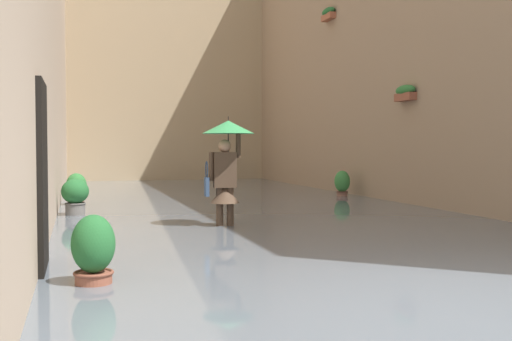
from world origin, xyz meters
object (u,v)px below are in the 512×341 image
potted_plant_near_right (76,190)px  potted_plant_near_left (342,184)px  potted_plant_mid_right (93,254)px  person_wading (226,156)px  potted_plant_far_right (75,198)px

potted_plant_near_right → potted_plant_near_left: bearing=-174.7°
potted_plant_mid_right → potted_plant_near_left: 11.37m
potted_plant_near_right → potted_plant_mid_right: 8.49m
potted_plant_mid_right → potted_plant_near_right: bearing=-88.8°
potted_plant_near_right → person_wading: bearing=118.1°
potted_plant_near_right → potted_plant_mid_right: (-0.17, 8.48, -0.05)m
potted_plant_far_right → potted_plant_near_left: size_ratio=1.02×
potted_plant_far_right → potted_plant_mid_right: 6.32m
potted_plant_far_right → potted_plant_mid_right: bearing=91.8°
potted_plant_near_right → potted_plant_near_left: 6.98m
potted_plant_mid_right → potted_plant_near_left: size_ratio=0.99×
person_wading → potted_plant_near_left: 6.96m
potted_plant_near_left → potted_plant_mid_right: bearing=53.4°
potted_plant_near_right → potted_plant_far_right: size_ratio=1.03×
potted_plant_far_right → potted_plant_mid_right: (-0.19, 6.31, -0.06)m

